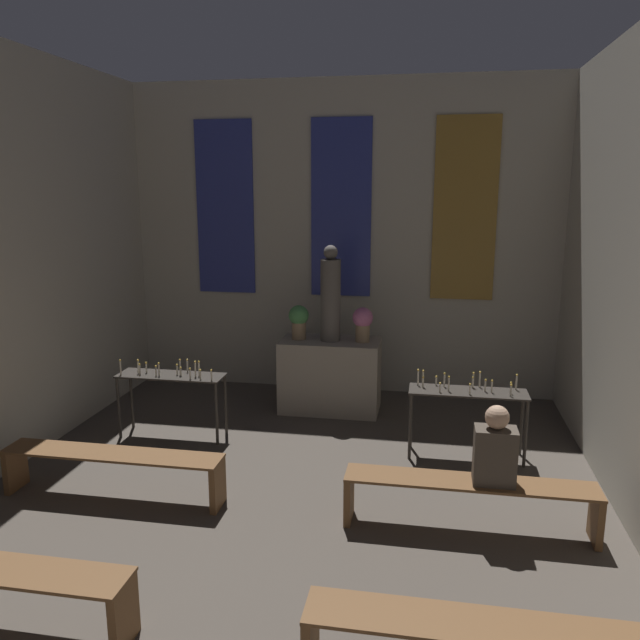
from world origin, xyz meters
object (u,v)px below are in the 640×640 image
Objects in this scene: statue at (331,297)px; flower_vase_right at (363,322)px; pew_back_left at (113,464)px; flower_vase_left at (299,320)px; altar at (330,375)px; candle_rack_left at (171,383)px; candle_rack_right at (467,400)px; pew_back_right at (469,494)px; person_seated at (495,449)px.

statue is 0.55m from flower_vase_right.
pew_back_left is (-1.71, -2.83, -1.23)m from statue.
flower_vase_left and flower_vase_right have the same top height.
altar and candle_rack_left have the same top height.
candle_rack_right is (1.76, -1.24, 0.19)m from altar.
statue is (0.00, -0.00, 1.09)m from altar.
altar is 2.16m from candle_rack_left.
altar is at bearing 121.04° from pew_back_right.
person_seated reaches higher than pew_back_right.
flower_vase_left is 3.66m from pew_back_right.
pew_back_left is at bearing -114.16° from flower_vase_left.
altar is 1.88× the size of person_seated.
person_seated is (1.90, -2.83, 0.30)m from altar.
person_seated is at bearing -23.43° from candle_rack_left.
statue is at bearing 35.34° from candle_rack_left.
statue is 2.34m from candle_rack_left.
statue reaches higher than altar.
flower_vase_right is 0.65× the size of person_seated.
statue reaches higher than person_seated.
statue reaches higher than candle_rack_right.
statue reaches higher than flower_vase_right.
statue is at bearing -180.00° from flower_vase_right.
flower_vase_left is at bearing 127.06° from pew_back_right.
flower_vase_left is 0.21× the size of pew_back_right.
flower_vase_right is at bearing 0.00° from altar.
pew_back_right is at bearing -65.84° from flower_vase_right.
candle_rack_left is at bearing -150.38° from flower_vase_right.
statue is at bearing 144.74° from candle_rack_right.
candle_rack_left is (-2.19, -1.25, -0.57)m from flower_vase_right.
flower_vase_left reaches higher than pew_back_left.
person_seated is at bearing -50.48° from flower_vase_left.
flower_vase_left is (-0.43, 0.00, 0.76)m from altar.
statue is 0.98× the size of candle_rack_right.
altar is at bearing 123.89° from person_seated.
candle_rack_right is at bearing 0.09° from candle_rack_left.
pew_back_right is at bearing -52.94° from flower_vase_left.
altar is 0.61× the size of pew_back_right.
candle_rack_right is at bearing -29.55° from flower_vase_left.
candle_rack_right is at bearing 95.30° from person_seated.
flower_vase_left is 0.65× the size of person_seated.
pew_back_left is at bearing -88.09° from candle_rack_left.
statue is 0.58× the size of pew_back_left.
candle_rack_left is (-1.76, -1.25, -0.90)m from statue.
flower_vase_right is at bearing 114.16° from pew_back_right.
person_seated reaches higher than candle_rack_left.
flower_vase_left is 1.00× the size of flower_vase_right.
candle_rack_left is at bearing -144.66° from statue.
pew_back_left is 3.11× the size of person_seated.
candle_rack_right is at bearing -35.26° from altar.
altar is at bearing 35.34° from candle_rack_left.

